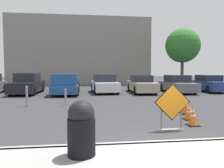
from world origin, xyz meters
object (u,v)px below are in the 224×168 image
object	(u,v)px
parked_car_second	(28,84)
bollard_second	(27,96)
bollard_nearest	(66,97)
parked_car_fourth	(141,84)
trash_bin	(81,128)
traffic_cone_nearest	(193,116)
parked_car_third	(104,84)
traffic_cone_third	(186,106)
traffic_cone_second	(189,112)
parked_car_fifth	(177,84)
road_closed_sign	(172,106)
pickup_truck	(66,85)
parked_car_sixth	(209,84)

from	to	relation	value
parked_car_second	bollard_second	size ratio (longest dim) A/B	4.41
parked_car_second	bollard_nearest	distance (m)	7.25
parked_car_fourth	trash_bin	bearing A→B (deg)	72.20
traffic_cone_nearest	parked_car_third	xyz separation A→B (m)	(-2.01, 11.10, 0.37)
traffic_cone_third	bollard_second	xyz separation A→B (m)	(-7.27, 2.82, 0.20)
traffic_cone_second	parked_car_fifth	size ratio (longest dim) A/B	0.13
trash_bin	bollard_second	xyz separation A→B (m)	(-2.89, 7.21, -0.15)
bollard_second	road_closed_sign	bearing A→B (deg)	-42.32
bollard_nearest	traffic_cone_nearest	bearing A→B (deg)	-45.50
traffic_cone_nearest	bollard_second	size ratio (longest dim) A/B	0.64
pickup_truck	parked_car_sixth	world-z (taller)	pickup_truck
bollard_second	parked_car_fifth	bearing A→B (deg)	28.75
traffic_cone_nearest	traffic_cone_third	world-z (taller)	traffic_cone_third
traffic_cone_nearest	parked_car_fifth	xyz separation A→B (m)	(4.13, 10.61, 0.34)
parked_car_second	parked_car_third	bearing A→B (deg)	-178.49
parked_car_sixth	traffic_cone_nearest	bearing A→B (deg)	58.90
traffic_cone_nearest	parked_car_sixth	distance (m)	13.13
traffic_cone_third	trash_bin	bearing A→B (deg)	-134.94
trash_bin	bollard_nearest	world-z (taller)	trash_bin
bollard_second	pickup_truck	bearing A→B (deg)	74.56
parked_car_third	trash_bin	size ratio (longest dim) A/B	3.66
traffic_cone_third	bollard_nearest	world-z (taller)	bollard_nearest
parked_car_fifth	bollard_nearest	distance (m)	10.56
traffic_cone_third	pickup_truck	xyz separation A→B (m)	(-5.73, 8.37, 0.36)
traffic_cone_nearest	pickup_truck	bearing A→B (deg)	116.27
bollard_second	parked_car_third	bearing A→B (deg)	54.20
pickup_truck	parked_car_second	bearing A→B (deg)	-14.86
road_closed_sign	parked_car_second	size ratio (longest dim) A/B	0.31
bollard_second	parked_car_fourth	bearing A→B (deg)	38.18
road_closed_sign	trash_bin	world-z (taller)	road_closed_sign
trash_bin	pickup_truck	bearing A→B (deg)	96.06
traffic_cone_third	parked_car_third	distance (m)	9.58
traffic_cone_third	pickup_truck	size ratio (longest dim) A/B	0.14
parked_car_second	parked_car_third	world-z (taller)	parked_car_second
traffic_cone_nearest	parked_car_second	world-z (taller)	parked_car_second
parked_car_second	bollard_nearest	xyz separation A→B (m)	(3.49, -6.35, -0.27)
road_closed_sign	bollard_second	xyz separation A→B (m)	(-5.67, 5.17, -0.21)
traffic_cone_nearest	parked_car_sixth	xyz separation A→B (m)	(7.19, 10.99, 0.34)
traffic_cone_second	parked_car_fourth	world-z (taller)	parked_car_fourth
bollard_nearest	road_closed_sign	bearing A→B (deg)	-54.29
parked_car_third	bollard_nearest	xyz separation A→B (m)	(-2.64, -6.37, -0.22)
parked_car_fifth	trash_bin	world-z (taller)	parked_car_fifth
pickup_truck	parked_car_sixth	size ratio (longest dim) A/B	1.17
parked_car_third	parked_car_sixth	xyz separation A→B (m)	(9.20, -0.11, -0.03)
bollard_nearest	parked_car_fourth	bearing A→B (deg)	46.58
traffic_cone_second	parked_car_third	world-z (taller)	parked_car_third
parked_car_fifth	trash_bin	distance (m)	15.26
bollard_nearest	parked_car_second	bearing A→B (deg)	118.82
pickup_truck	trash_bin	distance (m)	12.83
parked_car_fifth	bollard_second	size ratio (longest dim) A/B	4.38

